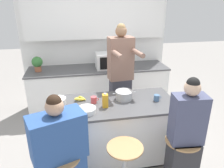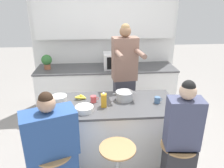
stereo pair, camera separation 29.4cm
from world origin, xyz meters
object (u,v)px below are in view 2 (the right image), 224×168
bar_stool_center (117,168)px  bar_stool_rightmost (176,165)px  cooking_pot (124,96)px  fruit_bowl (59,98)px  banana_bunch (80,97)px  coffee_cup_near (93,99)px  person_cooking (124,83)px  juice_carton (104,100)px  person_seated_near (180,147)px  microwave (117,61)px  potted_plant (47,61)px  person_wrapped_blanket (53,155)px  coffee_cup_far (157,100)px  kitchen_island (112,130)px

bar_stool_center → bar_stool_rightmost: size_ratio=1.00×
cooking_pot → fruit_bowl: cooking_pot is taller
bar_stool_center → banana_bunch: 1.10m
bar_stool_rightmost → coffee_cup_near: bearing=141.4°
bar_stool_center → person_cooking: bearing=79.5°
coffee_cup_near → juice_carton: (0.13, -0.15, 0.05)m
person_cooking → bar_stool_rightmost: bearing=-77.4°
person_seated_near → microwave: bearing=108.0°
person_cooking → cooking_pot: size_ratio=5.63×
potted_plant → person_wrapped_blanket: bearing=-78.6°
person_cooking → coffee_cup_near: bearing=-137.8°
coffee_cup_far → banana_bunch: (-1.05, 0.20, -0.02)m
bar_stool_rightmost → coffee_cup_near: (-0.95, 0.76, 0.53)m
bar_stool_center → person_seated_near: (0.70, -0.02, 0.27)m
person_cooking → person_seated_near: bearing=-77.3°
bar_stool_rightmost → juice_carton: size_ratio=3.51×
person_wrapped_blanket → cooking_pot: (0.88, 0.81, 0.30)m
person_wrapped_blanket → coffee_cup_near: 0.94m
potted_plant → person_seated_near: bearing=-50.4°
bar_stool_center → microwave: 2.28m
fruit_bowl → coffee_cup_far: (1.34, -0.16, 0.00)m
person_seated_near → potted_plant: 2.94m
bar_stool_rightmost → cooking_pot: size_ratio=2.07×
coffee_cup_near → kitchen_island: bearing=-12.8°
kitchen_island → bar_stool_center: bearing=-90.0°
coffee_cup_near → coffee_cup_far: 0.87m
juice_carton → microwave: size_ratio=0.37×
kitchen_island → person_seated_near: person_seated_near is taller
coffee_cup_far → banana_bunch: bearing=169.1°
bar_stool_center → person_cooking: person_cooking is taller
coffee_cup_far → potted_plant: 2.36m
person_seated_near → bar_stool_rightmost: bearing=122.7°
bar_stool_center → banana_bunch: banana_bunch is taller
bar_stool_rightmost → person_seated_near: size_ratio=0.47×
cooking_pot → potted_plant: (-1.33, 1.43, 0.13)m
person_cooking → potted_plant: person_cooking is taller
juice_carton → microwave: 1.60m
person_seated_near → banana_bunch: size_ratio=7.87×
kitchen_island → person_wrapped_blanket: (-0.70, -0.71, 0.20)m
coffee_cup_near → coffee_cup_far: (0.87, -0.09, -0.00)m
person_wrapped_blanket → bar_stool_rightmost: bearing=-19.2°
person_wrapped_blanket → coffee_cup_far: 1.50m
person_seated_near → potted_plant: (-1.85, 2.24, 0.41)m
fruit_bowl → potted_plant: size_ratio=0.76×
bar_stool_center → person_wrapped_blanket: (-0.70, -0.02, 0.25)m
bar_stool_center → potted_plant: potted_plant is taller
kitchen_island → person_seated_near: (0.70, -0.71, 0.22)m
potted_plant → bar_stool_center: bearing=-62.5°
bar_stool_center → microwave: size_ratio=1.28×
cooking_pot → potted_plant: 1.96m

